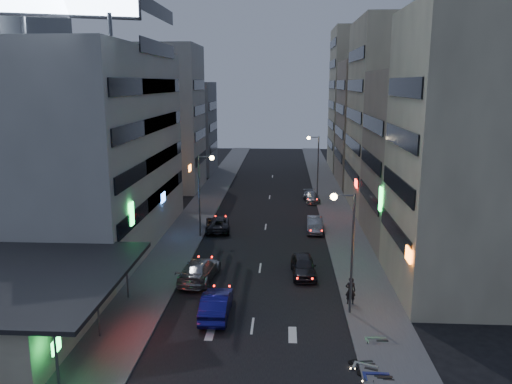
# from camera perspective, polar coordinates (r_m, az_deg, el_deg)

# --- Properties ---
(ground) EXTENTS (180.00, 180.00, 0.00)m
(ground) POSITION_cam_1_polar(r_m,az_deg,el_deg) (28.87, -0.95, -18.70)
(ground) COLOR black
(ground) RESTS_ON ground
(sidewalk_left) EXTENTS (4.00, 120.00, 0.12)m
(sidewalk_left) POSITION_cam_1_polar(r_m,az_deg,el_deg) (57.49, -6.74, -2.67)
(sidewalk_left) COLOR #4C4C4F
(sidewalk_left) RESTS_ON ground
(sidewalk_right) EXTENTS (4.00, 120.00, 0.12)m
(sidewalk_right) POSITION_cam_1_polar(r_m,az_deg,el_deg) (56.97, 9.34, -2.89)
(sidewalk_right) COLOR #4C4C4F
(sidewalk_right) RESTS_ON ground
(food_court) EXTENTS (11.00, 13.00, 3.88)m
(food_court) POSITION_cam_1_polar(r_m,az_deg,el_deg) (33.55, -25.63, -11.56)
(food_court) COLOR beige
(food_court) RESTS_ON ground
(white_building) EXTENTS (14.00, 24.00, 18.00)m
(white_building) POSITION_cam_1_polar(r_m,az_deg,el_deg) (48.83, -19.56, 4.73)
(white_building) COLOR #ABABA6
(white_building) RESTS_ON ground
(shophouse_near) EXTENTS (10.00, 11.00, 20.00)m
(shophouse_near) POSITION_cam_1_polar(r_m,az_deg,el_deg) (37.85, 23.60, 3.90)
(shophouse_near) COLOR beige
(shophouse_near) RESTS_ON ground
(shophouse_mid) EXTENTS (11.00, 12.00, 16.00)m
(shophouse_mid) POSITION_cam_1_polar(r_m,az_deg,el_deg) (49.10, 19.39, 3.60)
(shophouse_mid) COLOR gray
(shophouse_mid) RESTS_ON ground
(shophouse_far) EXTENTS (10.00, 14.00, 22.00)m
(shophouse_far) POSITION_cam_1_polar(r_m,az_deg,el_deg) (61.21, 15.81, 8.27)
(shophouse_far) COLOR beige
(shophouse_far) RESTS_ON ground
(far_left_a) EXTENTS (11.00, 10.00, 20.00)m
(far_left_a) POSITION_cam_1_polar(r_m,az_deg,el_deg) (71.95, -10.83, 8.26)
(far_left_a) COLOR #ABABA6
(far_left_a) RESTS_ON ground
(far_left_b) EXTENTS (12.00, 10.00, 15.00)m
(far_left_b) POSITION_cam_1_polar(r_m,az_deg,el_deg) (84.88, -8.98, 7.23)
(far_left_b) COLOR gray
(far_left_b) RESTS_ON ground
(far_right_a) EXTENTS (11.00, 12.00, 18.00)m
(far_right_a) POSITION_cam_1_polar(r_m,az_deg,el_deg) (76.12, 13.69, 7.59)
(far_right_a) COLOR gray
(far_right_a) RESTS_ON ground
(far_right_b) EXTENTS (12.00, 12.00, 24.00)m
(far_right_b) POSITION_cam_1_polar(r_m,az_deg,el_deg) (89.82, 12.51, 10.25)
(far_right_b) COLOR beige
(far_right_b) RESTS_ON ground
(street_lamp_right_near) EXTENTS (1.60, 0.44, 8.02)m
(street_lamp_right_near) POSITION_cam_1_polar(r_m,az_deg,el_deg) (32.36, 10.33, -4.97)
(street_lamp_right_near) COLOR #595B60
(street_lamp_right_near) RESTS_ON sidewalk_right
(street_lamp_left) EXTENTS (1.60, 0.44, 8.02)m
(street_lamp_left) POSITION_cam_1_polar(r_m,az_deg,el_deg) (48.25, -6.07, 0.91)
(street_lamp_left) COLOR #595B60
(street_lamp_left) RESTS_ON sidewalk_left
(street_lamp_right_far) EXTENTS (1.60, 0.44, 8.02)m
(street_lamp_right_far) POSITION_cam_1_polar(r_m,az_deg,el_deg) (65.48, 6.78, 3.92)
(street_lamp_right_far) COLOR #595B60
(street_lamp_right_far) RESTS_ON sidewalk_right
(parked_car_right_near) EXTENTS (2.09, 4.69, 1.57)m
(parked_car_right_near) POSITION_cam_1_polar(r_m,az_deg,el_deg) (39.89, 5.45, -8.41)
(parked_car_right_near) COLOR #26262B
(parked_car_right_near) RESTS_ON ground
(parked_car_right_mid) EXTENTS (1.74, 4.50, 1.46)m
(parked_car_right_mid) POSITION_cam_1_polar(r_m,az_deg,el_deg) (51.40, 6.73, -3.71)
(parked_car_right_mid) COLOR gray
(parked_car_right_mid) RESTS_ON ground
(parked_car_left) EXTENTS (3.04, 5.41, 1.43)m
(parked_car_left) POSITION_cam_1_polar(r_m,az_deg,el_deg) (51.51, -4.43, -3.64)
(parked_car_left) COLOR #232327
(parked_car_left) RESTS_ON ground
(parked_car_right_far) EXTENTS (2.23, 4.53, 1.27)m
(parked_car_right_far) POSITION_cam_1_polar(r_m,az_deg,el_deg) (64.12, 6.36, -0.55)
(parked_car_right_far) COLOR gray
(parked_car_right_far) RESTS_ON ground
(road_car_blue) EXTENTS (1.75, 4.99, 1.64)m
(road_car_blue) POSITION_cam_1_polar(r_m,az_deg,el_deg) (33.35, -4.56, -12.64)
(road_car_blue) COLOR navy
(road_car_blue) RESTS_ON ground
(road_car_silver) EXTENTS (3.00, 5.95, 1.66)m
(road_car_silver) POSITION_cam_1_polar(r_m,az_deg,el_deg) (39.06, -6.49, -8.82)
(road_car_silver) COLOR #94979B
(road_car_silver) RESTS_ON ground
(person) EXTENTS (0.71, 0.48, 1.93)m
(person) POSITION_cam_1_polar(r_m,az_deg,el_deg) (35.14, 10.75, -11.01)
(person) COLOR black
(person) RESTS_ON sidewalk_right
(scooter_black_a) EXTENTS (0.60, 1.63, 0.98)m
(scooter_black_a) POSITION_cam_1_polar(r_m,az_deg,el_deg) (28.05, 15.43, -18.74)
(scooter_black_a) COLOR black
(scooter_black_a) RESTS_ON sidewalk_right
(scooter_silver_a) EXTENTS (1.28, 2.02, 1.17)m
(scooter_silver_a) POSITION_cam_1_polar(r_m,az_deg,el_deg) (28.60, 13.93, -17.78)
(scooter_silver_a) COLOR #B9BBC1
(scooter_silver_a) RESTS_ON sidewalk_right
(scooter_blue) EXTENTS (0.69, 2.06, 1.26)m
(scooter_blue) POSITION_cam_1_polar(r_m,az_deg,el_deg) (28.17, 15.05, -18.25)
(scooter_blue) COLOR navy
(scooter_blue) RESTS_ON sidewalk_right
(scooter_black_b) EXTENTS (0.80, 1.73, 1.01)m
(scooter_black_b) POSITION_cam_1_polar(r_m,az_deg,el_deg) (29.12, 13.21, -17.34)
(scooter_black_b) COLOR black
(scooter_black_b) RESTS_ON sidewalk_right
(scooter_silver_b) EXTENTS (0.71, 1.93, 1.16)m
(scooter_silver_b) POSITION_cam_1_polar(r_m,az_deg,el_deg) (31.52, 14.70, -14.84)
(scooter_silver_b) COLOR #979A9E
(scooter_silver_b) RESTS_ON sidewalk_right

